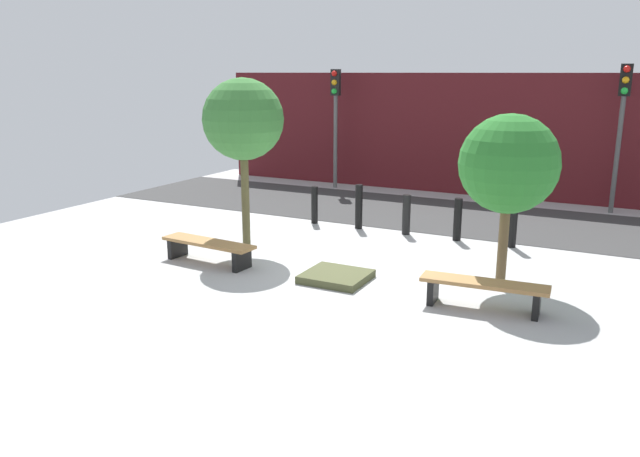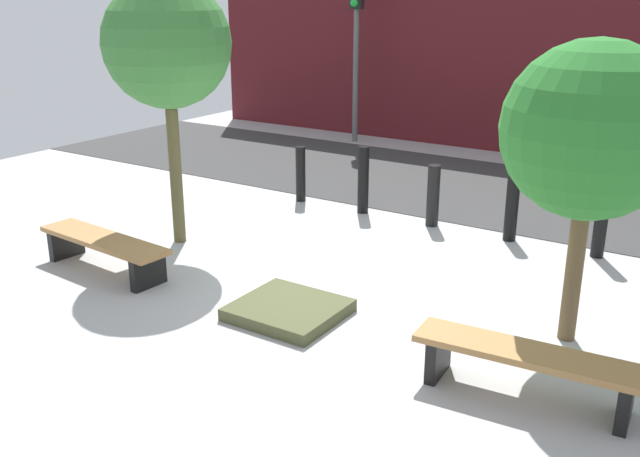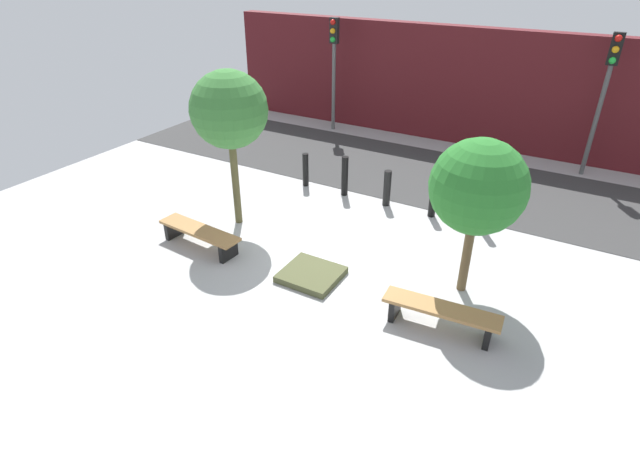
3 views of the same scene
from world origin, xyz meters
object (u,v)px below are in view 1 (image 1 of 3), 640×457
Objects in this scene: traffic_light_mid_west at (622,112)px; bollard_far_left at (315,205)px; tree_behind_right_bench at (509,165)px; bollard_center at (406,215)px; bollard_far_right at (513,221)px; bollard_right at (458,220)px; bench_left at (208,247)px; bollard_left at (359,207)px; traffic_light_west at (335,107)px; planter_bed at (336,277)px; tree_behind_left_bench at (243,120)px; bench_right at (484,289)px.

bollard_far_left is at bearing -144.32° from traffic_light_mid_west.
bollard_center is at bearing 136.09° from tree_behind_right_bench.
traffic_light_mid_west reaches higher than tree_behind_right_bench.
bollard_far_right is at bearing 96.42° from tree_behind_right_bench.
bench_left is at bearing -134.76° from bollard_right.
bench_left is 4.59m from bollard_center.
bollard_far_left is at bearing 180.00° from bollard_left.
traffic_light_west reaches higher than bollard_far_left.
bollard_far_right is at bearing 41.96° from bench_left.
tree_behind_right_bench is 3.95m from bollard_center.
bollard_right is at bearing -121.90° from traffic_light_mid_west.
traffic_light_west is at bearing 103.71° from bench_left.
bollard_right reaches higher than bollard_far_left.
tree_behind_left_bench is (-2.59, 1.08, 2.54)m from planter_bed.
traffic_light_mid_west reaches higher than bollard_far_right.
traffic_light_west reaches higher than bench_left.
planter_bed is 1.20× the size of bollard_center.
bench_left is 1.84× the size of planter_bed.
bollard_center is at bearing 90.00° from planter_bed.
traffic_light_mid_west is at bearing 78.96° from tree_behind_right_bench.
bollard_center is 0.82× the size of bollard_far_right.
bench_right is at bearing -45.24° from bollard_left.
bollard_left is (-1.16, 3.58, 0.45)m from planter_bed.
bench_right is at bearing -85.75° from bollard_far_right.
tree_behind_left_bench is at bearing -153.03° from bollard_far_right.
bench_right is 1.77× the size of bollard_far_right.
bench_right is 2.10× the size of bollard_right.
bench_right is at bearing 4.34° from bench_left.
bollard_left is (-3.75, 3.78, 0.19)m from bench_right.
bollard_left reaches higher than bench_right.
tree_behind_left_bench is at bearing -136.09° from bollard_center.
bench_right is 0.67× the size of tree_behind_right_bench.
traffic_light_mid_west is (7.92, 0.00, 0.07)m from traffic_light_west.
bollard_left reaches higher than bollard_center.
traffic_light_west reaches higher than bollard_right.
bollard_far_left is 4.63m from bollard_far_right.
traffic_light_mid_west is at bearing 41.36° from bollard_left.
bench_left is at bearing -80.64° from traffic_light_west.
tree_behind_left_bench is at bearing 161.75° from bench_right.
planter_bed is 9.35m from traffic_light_mid_west.
traffic_light_mid_west is at bearing 76.29° from bench_right.
bollard_far_left is 2.31m from bollard_center.
planter_bed is 0.29× the size of traffic_light_mid_west.
bollard_far_right reaches higher than bench_right.
bollard_right is 7.11m from traffic_light_west.
traffic_light_west is (-5.12, 4.50, 2.04)m from bollard_right.
bollard_far_right is (1.16, 0.00, 0.09)m from bollard_right.
bollard_right reaches higher than bench_right.
traffic_light_mid_west is (1.65, 4.50, 2.03)m from bollard_far_right.
traffic_light_west is at bearing -180.00° from traffic_light_mid_west.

